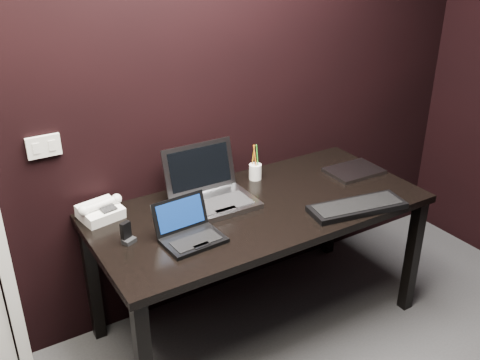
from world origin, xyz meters
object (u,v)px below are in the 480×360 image
silver_laptop (211,194)px  ext_keyboard (357,207)px  closed_laptop (354,171)px  pen_cup (255,171)px  desk_phone (100,211)px  mobile_phone (127,235)px  netbook (190,233)px  desk (259,218)px

silver_laptop → ext_keyboard: 0.73m
closed_laptop → pen_cup: pen_cup is taller
desk_phone → mobile_phone: 0.27m
ext_keyboard → mobile_phone: bearing=164.0°
netbook → pen_cup: bearing=32.4°
ext_keyboard → desk_phone: size_ratio=2.22×
mobile_phone → pen_cup: 0.88m
mobile_phone → ext_keyboard: bearing=-16.0°
desk → silver_laptop: size_ratio=4.27×
ext_keyboard → pen_cup: size_ratio=2.52×
ext_keyboard → pen_cup: 0.61m
desk → desk_phone: (-0.73, 0.29, 0.12)m
netbook → closed_laptop: 1.14m
closed_laptop → silver_laptop: bearing=173.3°
mobile_phone → pen_cup: pen_cup is taller
desk → silver_laptop: (-0.20, 0.15, 0.13)m
desk_phone → pen_cup: pen_cup is taller
desk_phone → closed_laptop: bearing=-9.8°
silver_laptop → mobile_phone: (-0.50, -0.13, -0.01)m
desk → desk_phone: 0.79m
mobile_phone → desk_phone: bearing=96.5°
netbook → ext_keyboard: netbook is taller
ext_keyboard → pen_cup: bearing=113.0°
desk → pen_cup: 0.33m
pen_cup → silver_laptop: bearing=-160.5°
netbook → silver_laptop: 0.36m
desk → netbook: bearing=-166.3°
ext_keyboard → mobile_phone: mobile_phone is taller
silver_laptop → ext_keyboard: silver_laptop is taller
netbook → desk_phone: 0.49m
silver_laptop → desk_phone: size_ratio=1.71×
desk → pen_cup: bearing=61.3°
desk → mobile_phone: bearing=178.8°
silver_laptop → desk_phone: 0.55m
closed_laptop → desk_phone: (-1.41, 0.24, 0.03)m
ext_keyboard → silver_laptop: bearing=142.8°
ext_keyboard → pen_cup: pen_cup is taller
desk → closed_laptop: (0.68, 0.04, 0.09)m
desk → netbook: netbook is taller
closed_laptop → desk: bearing=-176.2°
ext_keyboard → desk_phone: desk_phone is taller
desk → silver_laptop: silver_laptop is taller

